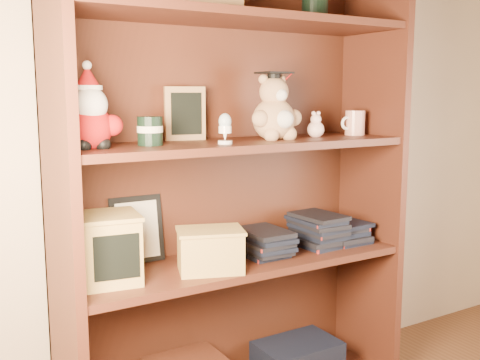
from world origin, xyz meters
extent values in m
cube|color=tan|center=(0.00, 1.50, 1.25)|extent=(3.00, 0.04, 2.50)
cube|color=#4A2115|center=(-0.74, 1.30, 0.80)|extent=(0.03, 0.35, 1.60)
cube|color=#4A2115|center=(0.43, 1.30, 0.80)|extent=(0.03, 0.35, 1.60)
cube|color=#451F12|center=(-0.15, 1.47, 0.80)|extent=(1.20, 0.02, 1.60)
cube|color=#4A2115|center=(-0.15, 1.30, 1.34)|extent=(1.14, 0.33, 0.02)
cube|color=black|center=(0.10, 1.30, 0.12)|extent=(0.30, 0.20, 0.14)
cylinder|color=black|center=(0.15, 1.30, 1.41)|extent=(0.09, 0.09, 0.11)
cube|color=#4A2115|center=(-0.15, 1.30, 0.54)|extent=(1.14, 0.33, 0.02)
cube|color=#4A2115|center=(-0.15, 1.30, 0.94)|extent=(1.14, 0.33, 0.02)
sphere|color=#A50F0F|center=(-0.65, 1.30, 1.01)|extent=(0.13, 0.13, 0.13)
sphere|color=#A50F0F|center=(-0.71, 1.28, 1.01)|extent=(0.06, 0.06, 0.06)
sphere|color=#A50F0F|center=(-0.59, 1.28, 1.01)|extent=(0.06, 0.06, 0.06)
sphere|color=black|center=(-0.68, 1.27, 0.96)|extent=(0.04, 0.04, 0.04)
sphere|color=black|center=(-0.62, 1.27, 0.96)|extent=(0.04, 0.04, 0.04)
sphere|color=white|center=(-0.65, 1.29, 1.07)|extent=(0.10, 0.10, 0.10)
sphere|color=#D8B293|center=(-0.65, 1.30, 1.09)|extent=(0.07, 0.07, 0.07)
cone|color=#A50F0F|center=(-0.65, 1.30, 1.15)|extent=(0.08, 0.08, 0.06)
sphere|color=white|center=(-0.65, 1.30, 1.18)|extent=(0.03, 0.03, 0.03)
cylinder|color=white|center=(-0.65, 1.30, 1.12)|extent=(0.08, 0.08, 0.01)
cylinder|color=black|center=(-0.47, 1.30, 0.99)|extent=(0.08, 0.08, 0.09)
cylinder|color=beige|center=(-0.47, 1.30, 1.00)|extent=(0.08, 0.08, 0.02)
cube|color=#9E7547|center=(-0.30, 1.42, 1.04)|extent=(0.14, 0.04, 0.18)
cube|color=black|center=(-0.30, 1.41, 1.04)|extent=(0.10, 0.02, 0.14)
cube|color=#9E7547|center=(-0.30, 1.45, 0.96)|extent=(0.07, 0.07, 0.01)
cylinder|color=white|center=(-0.25, 1.23, 0.96)|extent=(0.04, 0.04, 0.01)
cone|color=white|center=(-0.25, 1.23, 0.97)|extent=(0.02, 0.02, 0.03)
cylinder|color=white|center=(-0.25, 1.23, 0.99)|extent=(0.04, 0.04, 0.02)
ellipsoid|color=silver|center=(-0.25, 1.23, 1.02)|extent=(0.04, 0.04, 0.05)
sphere|color=tan|center=(-0.02, 1.30, 1.02)|extent=(0.14, 0.14, 0.14)
sphere|color=white|center=(-0.02, 1.24, 1.02)|extent=(0.06, 0.06, 0.06)
sphere|color=tan|center=(-0.09, 1.28, 1.02)|extent=(0.06, 0.06, 0.06)
sphere|color=tan|center=(0.05, 1.28, 1.02)|extent=(0.06, 0.06, 0.06)
sphere|color=tan|center=(-0.06, 1.26, 0.97)|extent=(0.05, 0.05, 0.05)
sphere|color=tan|center=(0.01, 1.26, 0.97)|extent=(0.05, 0.05, 0.05)
sphere|color=tan|center=(-0.02, 1.30, 1.11)|extent=(0.10, 0.10, 0.10)
sphere|color=white|center=(-0.02, 1.26, 1.10)|extent=(0.04, 0.04, 0.04)
sphere|color=tan|center=(-0.06, 1.32, 1.15)|extent=(0.03, 0.03, 0.03)
sphere|color=tan|center=(0.01, 1.32, 1.15)|extent=(0.03, 0.03, 0.03)
cylinder|color=black|center=(-0.02, 1.30, 1.16)|extent=(0.05, 0.05, 0.02)
cube|color=black|center=(-0.02, 1.30, 1.17)|extent=(0.10, 0.10, 0.01)
cylinder|color=#A50F0F|center=(0.03, 1.28, 1.16)|extent=(0.00, 0.05, 0.03)
sphere|color=beige|center=(0.16, 1.30, 0.98)|extent=(0.06, 0.06, 0.06)
sphere|color=beige|center=(0.16, 1.30, 1.01)|extent=(0.04, 0.04, 0.04)
sphere|color=beige|center=(0.15, 1.30, 1.03)|extent=(0.02, 0.02, 0.02)
sphere|color=beige|center=(0.17, 1.30, 1.03)|extent=(0.02, 0.02, 0.02)
cylinder|color=silver|center=(0.35, 1.30, 1.00)|extent=(0.07, 0.07, 0.09)
torus|color=white|center=(0.30, 1.30, 1.00)|extent=(0.05, 0.01, 0.05)
cube|color=black|center=(-0.47, 1.45, 0.66)|extent=(0.18, 0.04, 0.22)
cube|color=beige|center=(-0.47, 1.44, 0.66)|extent=(0.14, 0.03, 0.19)
cube|color=tan|center=(-0.61, 1.30, 0.65)|extent=(0.20, 0.20, 0.20)
cube|color=black|center=(-0.61, 1.21, 0.65)|extent=(0.13, 0.02, 0.13)
cube|color=tan|center=(-0.61, 1.30, 0.75)|extent=(0.21, 0.21, 0.01)
cube|color=tan|center=(-0.30, 1.24, 0.61)|extent=(0.23, 0.20, 0.13)
cube|color=black|center=(-0.30, 1.17, 0.61)|extent=(0.14, 0.05, 0.08)
cube|color=tan|center=(-0.30, 1.24, 0.68)|extent=(0.24, 0.21, 0.01)
cube|color=black|center=(-0.06, 1.30, 0.56)|extent=(0.14, 0.20, 0.02)
cube|color=black|center=(-0.06, 1.30, 0.57)|extent=(0.14, 0.20, 0.02)
cube|color=black|center=(-0.06, 1.30, 0.59)|extent=(0.14, 0.20, 0.02)
cube|color=black|center=(-0.06, 1.30, 0.61)|extent=(0.14, 0.20, 0.02)
cube|color=black|center=(-0.06, 1.30, 0.62)|extent=(0.14, 0.20, 0.02)
cube|color=black|center=(-0.06, 1.30, 0.64)|extent=(0.14, 0.20, 0.02)
cube|color=black|center=(0.17, 1.30, 0.56)|extent=(0.14, 0.20, 0.02)
cube|color=black|center=(0.17, 1.30, 0.57)|extent=(0.14, 0.20, 0.02)
cube|color=black|center=(0.17, 1.30, 0.59)|extent=(0.14, 0.20, 0.02)
cube|color=black|center=(0.17, 1.30, 0.61)|extent=(0.14, 0.20, 0.02)
cube|color=black|center=(0.17, 1.30, 0.62)|extent=(0.14, 0.20, 0.02)
cube|color=black|center=(0.17, 1.30, 0.64)|extent=(0.14, 0.20, 0.02)
cube|color=black|center=(0.17, 1.30, 0.65)|extent=(0.14, 0.20, 0.02)
cube|color=black|center=(0.17, 1.30, 0.67)|extent=(0.14, 0.20, 0.02)
cube|color=black|center=(0.30, 1.30, 0.56)|extent=(0.14, 0.20, 0.02)
cube|color=black|center=(0.30, 1.30, 0.57)|extent=(0.14, 0.20, 0.02)
cube|color=black|center=(0.30, 1.30, 0.59)|extent=(0.14, 0.20, 0.02)
cube|color=black|center=(0.30, 1.30, 0.61)|extent=(0.14, 0.20, 0.02)
cube|color=black|center=(0.30, 1.30, 0.62)|extent=(0.14, 0.20, 0.02)
camera|label=1|loc=(-1.10, -0.27, 1.10)|focal=42.00mm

